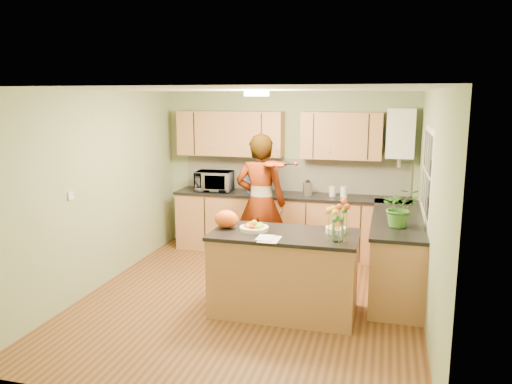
# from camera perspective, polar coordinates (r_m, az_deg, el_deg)

# --- Properties ---
(floor) EXTENTS (4.50, 4.50, 0.00)m
(floor) POSITION_cam_1_polar(r_m,az_deg,el_deg) (6.21, -0.67, -12.15)
(floor) COLOR #553218
(floor) RESTS_ON ground
(ceiling) EXTENTS (4.00, 4.50, 0.02)m
(ceiling) POSITION_cam_1_polar(r_m,az_deg,el_deg) (5.72, -0.72, 11.60)
(ceiling) COLOR white
(ceiling) RESTS_ON wall_back
(wall_back) EXTENTS (4.00, 0.02, 2.50)m
(wall_back) POSITION_cam_1_polar(r_m,az_deg,el_deg) (7.99, 3.64, 2.37)
(wall_back) COLOR #91A273
(wall_back) RESTS_ON floor
(wall_front) EXTENTS (4.00, 0.02, 2.50)m
(wall_front) POSITION_cam_1_polar(r_m,az_deg,el_deg) (3.78, -9.95, -7.38)
(wall_front) COLOR #91A273
(wall_front) RESTS_ON floor
(wall_left) EXTENTS (0.02, 4.50, 2.50)m
(wall_left) POSITION_cam_1_polar(r_m,az_deg,el_deg) (6.65, -17.55, 0.16)
(wall_left) COLOR #91A273
(wall_left) RESTS_ON floor
(wall_right) EXTENTS (0.02, 4.50, 2.50)m
(wall_right) POSITION_cam_1_polar(r_m,az_deg,el_deg) (5.65, 19.27, -1.77)
(wall_right) COLOR #91A273
(wall_right) RESTS_ON floor
(back_counter) EXTENTS (3.64, 0.62, 0.94)m
(back_counter) POSITION_cam_1_polar(r_m,az_deg,el_deg) (7.84, 3.86, -3.62)
(back_counter) COLOR #A67142
(back_counter) RESTS_ON floor
(right_counter) EXTENTS (0.62, 2.24, 0.94)m
(right_counter) POSITION_cam_1_polar(r_m,az_deg,el_deg) (6.65, 15.73, -6.66)
(right_counter) COLOR #A67142
(right_counter) RESTS_ON floor
(splashback) EXTENTS (3.60, 0.02, 0.52)m
(splashback) POSITION_cam_1_polar(r_m,az_deg,el_deg) (7.97, 4.32, 1.97)
(splashback) COLOR white
(splashback) RESTS_ON back_counter
(upper_cabinets) EXTENTS (3.20, 0.34, 0.70)m
(upper_cabinets) POSITION_cam_1_polar(r_m,az_deg,el_deg) (7.80, 2.17, 6.61)
(upper_cabinets) COLOR #A67142
(upper_cabinets) RESTS_ON wall_back
(boiler) EXTENTS (0.40, 0.30, 0.86)m
(boiler) POSITION_cam_1_polar(r_m,az_deg,el_deg) (7.61, 16.19, 6.44)
(boiler) COLOR white
(boiler) RESTS_ON wall_back
(window_right) EXTENTS (0.01, 1.30, 1.05)m
(window_right) POSITION_cam_1_polar(r_m,az_deg,el_deg) (6.18, 18.98, 2.12)
(window_right) COLOR white
(window_right) RESTS_ON wall_right
(light_switch) EXTENTS (0.02, 0.09, 0.09)m
(light_switch) POSITION_cam_1_polar(r_m,az_deg,el_deg) (6.14, -20.43, -0.40)
(light_switch) COLOR white
(light_switch) RESTS_ON wall_left
(ceiling_lamp) EXTENTS (0.30, 0.30, 0.07)m
(ceiling_lamp) POSITION_cam_1_polar(r_m,az_deg,el_deg) (6.00, 0.06, 11.19)
(ceiling_lamp) COLOR #FFEABF
(ceiling_lamp) RESTS_ON ceiling
(peninsula_island) EXTENTS (1.63, 0.83, 0.93)m
(peninsula_island) POSITION_cam_1_polar(r_m,az_deg,el_deg) (5.71, 3.22, -9.20)
(peninsula_island) COLOR #A67142
(peninsula_island) RESTS_ON floor
(fruit_dish) EXTENTS (0.33, 0.33, 0.11)m
(fruit_dish) POSITION_cam_1_polar(r_m,az_deg,el_deg) (5.63, -0.22, -3.99)
(fruit_dish) COLOR beige
(fruit_dish) RESTS_ON peninsula_island
(orange_bowl) EXTENTS (0.22, 0.22, 0.13)m
(orange_bowl) POSITION_cam_1_polar(r_m,az_deg,el_deg) (5.62, 9.11, -4.09)
(orange_bowl) COLOR beige
(orange_bowl) RESTS_ON peninsula_island
(flower_vase) EXTENTS (0.27, 0.27, 0.49)m
(flower_vase) POSITION_cam_1_polar(r_m,az_deg,el_deg) (5.23, 9.37, -2.14)
(flower_vase) COLOR silver
(flower_vase) RESTS_ON peninsula_island
(orange_bag) EXTENTS (0.30, 0.26, 0.21)m
(orange_bag) POSITION_cam_1_polar(r_m,az_deg,el_deg) (5.76, -3.41, -3.10)
(orange_bag) COLOR #F65B14
(orange_bag) RESTS_ON peninsula_island
(papers) EXTENTS (0.21, 0.29, 0.01)m
(papers) POSITION_cam_1_polar(r_m,az_deg,el_deg) (5.31, 1.55, -5.40)
(papers) COLOR white
(papers) RESTS_ON peninsula_island
(violinist) EXTENTS (0.71, 0.47, 1.94)m
(violinist) POSITION_cam_1_polar(r_m,az_deg,el_deg) (6.94, 0.54, -1.27)
(violinist) COLOR #DDAB87
(violinist) RESTS_ON floor
(violin) EXTENTS (0.67, 0.58, 0.17)m
(violin) POSITION_cam_1_polar(r_m,az_deg,el_deg) (6.58, 1.76, 3.20)
(violin) COLOR #511705
(violin) RESTS_ON violinist
(microwave) EXTENTS (0.59, 0.42, 0.32)m
(microwave) POSITION_cam_1_polar(r_m,az_deg,el_deg) (8.00, -4.78, 1.26)
(microwave) COLOR white
(microwave) RESTS_ON back_counter
(blue_box) EXTENTS (0.36, 0.29, 0.26)m
(blue_box) POSITION_cam_1_polar(r_m,az_deg,el_deg) (7.83, 0.28, 0.89)
(blue_box) COLOR navy
(blue_box) RESTS_ON back_counter
(kettle) EXTENTS (0.15, 0.15, 0.28)m
(kettle) POSITION_cam_1_polar(r_m,az_deg,el_deg) (7.65, 5.92, 0.46)
(kettle) COLOR #BDBDC2
(kettle) RESTS_ON back_counter
(jar_cream) EXTENTS (0.13, 0.13, 0.15)m
(jar_cream) POSITION_cam_1_polar(r_m,az_deg,el_deg) (7.63, 8.73, 0.07)
(jar_cream) COLOR beige
(jar_cream) RESTS_ON back_counter
(jar_white) EXTENTS (0.11, 0.11, 0.16)m
(jar_white) POSITION_cam_1_polar(r_m,az_deg,el_deg) (7.59, 10.00, -0.00)
(jar_white) COLOR white
(jar_white) RESTS_ON back_counter
(potted_plant) EXTENTS (0.49, 0.45, 0.47)m
(potted_plant) POSITION_cam_1_polar(r_m,az_deg,el_deg) (5.98, 16.12, -1.67)
(potted_plant) COLOR #3E7727
(potted_plant) RESTS_ON right_counter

